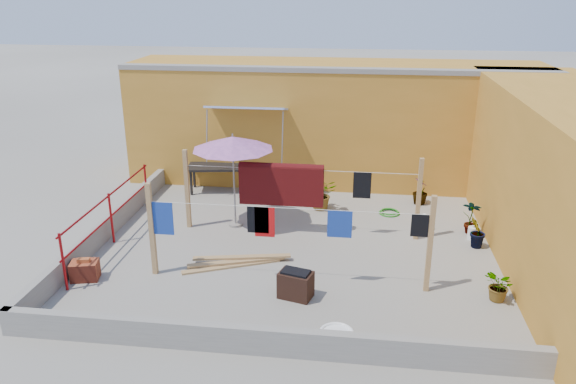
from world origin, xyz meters
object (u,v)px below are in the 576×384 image
object	(u,v)px
brick_stack	(85,270)
white_basin	(337,334)
green_hose	(389,212)
outdoor_table	(217,168)
brazier	(296,284)
water_jug_a	(472,233)
plant_back_a	(322,194)
water_jug_b	(424,223)
patio_umbrella	(233,144)

from	to	relation	value
brick_stack	white_basin	size ratio (longest dim) A/B	1.01
green_hose	outdoor_table	bearing A→B (deg)	166.81
brazier	water_jug_a	bearing A→B (deg)	39.41
green_hose	plant_back_a	xyz separation A→B (m)	(-1.63, 0.10, 0.36)
outdoor_table	plant_back_a	bearing A→B (deg)	-18.39
water_jug_a	water_jug_b	size ratio (longest dim) A/B	0.83
brick_stack	outdoor_table	bearing A→B (deg)	75.87
outdoor_table	water_jug_b	distance (m)	5.52
brazier	water_jug_a	xyz separation A→B (m)	(3.48, 2.86, -0.11)
water_jug_b	green_hose	distance (m)	1.12
outdoor_table	brazier	distance (m)	5.79
water_jug_a	green_hose	bearing A→B (deg)	144.21
white_basin	plant_back_a	distance (m)	5.32
outdoor_table	water_jug_a	world-z (taller)	outdoor_table
water_jug_a	plant_back_a	world-z (taller)	plant_back_a
plant_back_a	water_jug_b	bearing A→B (deg)	-22.31
patio_umbrella	green_hose	bearing A→B (deg)	18.23
water_jug_b	plant_back_a	distance (m)	2.54
outdoor_table	brick_stack	size ratio (longest dim) A/B	2.87
outdoor_table	brick_stack	distance (m)	5.16
white_basin	water_jug_b	world-z (taller)	water_jug_b
patio_umbrella	brick_stack	bearing A→B (deg)	-128.38
brazier	plant_back_a	bearing A→B (deg)	87.92
water_jug_b	plant_back_a	xyz separation A→B (m)	(-2.34, 0.96, 0.23)
plant_back_a	brick_stack	bearing A→B (deg)	-135.19
white_basin	plant_back_a	world-z (taller)	plant_back_a
outdoor_table	plant_back_a	distance (m)	2.98
patio_umbrella	plant_back_a	size ratio (longest dim) A/B	2.72
water_jug_a	plant_back_a	xyz separation A→B (m)	(-3.32, 1.33, 0.25)
outdoor_table	water_jug_a	distance (m)	6.57
brazier	white_basin	bearing A→B (deg)	-55.00
brazier	plant_back_a	size ratio (longest dim) A/B	0.82
brick_stack	brazier	size ratio (longest dim) A/B	0.85
brick_stack	plant_back_a	bearing A→B (deg)	44.81
brick_stack	green_hose	bearing A→B (deg)	34.67
plant_back_a	patio_umbrella	bearing A→B (deg)	-146.04
white_basin	water_jug_a	xyz separation A→B (m)	(2.71, 3.94, 0.09)
water_jug_a	plant_back_a	distance (m)	3.59
plant_back_a	white_basin	bearing A→B (deg)	-83.39
outdoor_table	green_hose	xyz separation A→B (m)	(4.45, -1.04, -0.60)
brick_stack	plant_back_a	size ratio (longest dim) A/B	0.70
green_hose	patio_umbrella	bearing A→B (deg)	-161.77
water_jug_b	plant_back_a	world-z (taller)	plant_back_a
brazier	water_jug_b	bearing A→B (deg)	52.28
plant_back_a	brazier	bearing A→B (deg)	-92.08
water_jug_b	white_basin	bearing A→B (deg)	-111.87
brazier	water_jug_a	size ratio (longest dim) A/B	2.06
brazier	water_jug_b	size ratio (longest dim) A/B	1.71
brick_stack	brazier	world-z (taller)	brazier
patio_umbrella	outdoor_table	size ratio (longest dim) A/B	1.35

